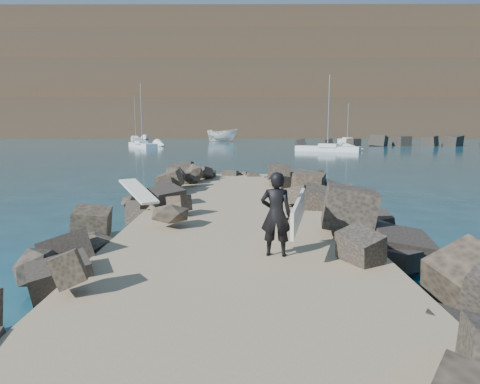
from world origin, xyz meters
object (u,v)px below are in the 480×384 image
(surfboard_resting, at_px, (138,195))
(boat_imported, at_px, (222,135))
(sailboat_a, at_px, (142,145))
(surfer_with_board, at_px, (279,214))

(surfboard_resting, height_order, boat_imported, boat_imported)
(sailboat_a, bearing_deg, surfer_with_board, -74.23)
(boat_imported, height_order, sailboat_a, sailboat_a)
(boat_imported, xyz_separation_m, surfer_with_board, (4.57, -75.27, 0.22))
(surfboard_resting, bearing_deg, sailboat_a, 70.09)
(surfboard_resting, distance_m, sailboat_a, 49.86)
(surfboard_resting, relative_size, boat_imported, 0.35)
(surfboard_resting, height_order, surfer_with_board, surfer_with_board)
(surfboard_resting, height_order, sailboat_a, sailboat_a)
(surfboard_resting, distance_m, boat_imported, 70.23)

